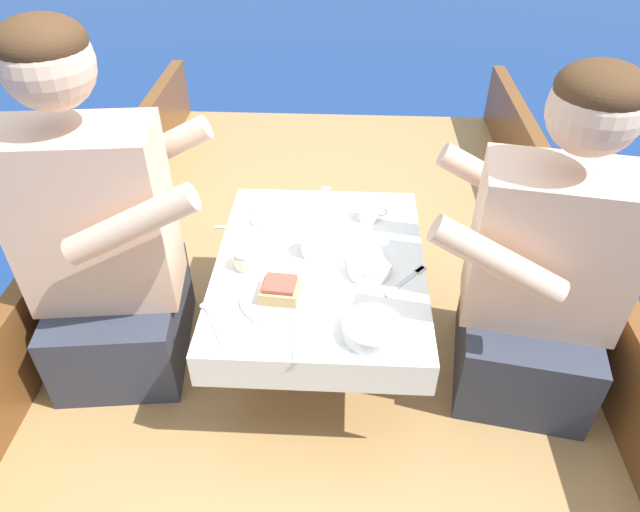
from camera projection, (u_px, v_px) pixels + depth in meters
ground_plane at (321, 383)px, 2.14m from camera, size 60.00×60.00×0.00m
boat_deck at (321, 354)px, 2.04m from camera, size 1.79×3.34×0.32m
gunwale_port at (61, 281)px, 1.88m from camera, size 0.06×3.34×0.30m
gunwale_starboard at (592, 298)px, 1.82m from camera, size 0.06×3.34×0.30m
cockpit_table at (320, 271)px, 1.67m from camera, size 0.60×0.76×0.35m
person_port at (103, 245)px, 1.58m from camera, size 0.56×0.49×1.04m
person_starboard at (541, 274)px, 1.53m from camera, size 0.57×0.51×0.97m
plate_sandwich at (281, 297)px, 1.52m from camera, size 0.22×0.22×0.01m
plate_bread at (284, 215)px, 1.82m from camera, size 0.22×0.22×0.01m
sandwich at (280, 290)px, 1.50m from camera, size 0.11×0.10×0.05m
bowl_port_near at (369, 265)px, 1.59m from camera, size 0.13×0.13×0.04m
bowl_starboard_near at (372, 328)px, 1.40m from camera, size 0.15×0.15×0.04m
coffee_cup_port at (369, 212)px, 1.79m from camera, size 0.09×0.06×0.05m
coffee_cup_starboard at (314, 244)px, 1.65m from camera, size 0.11×0.08×0.07m
tin_can at (245, 259)px, 1.61m from camera, size 0.07×0.07×0.05m
utensil_fork_starboard at (409, 278)px, 1.58m from camera, size 0.13×0.14×0.00m
utensil_knife_starboard at (257, 244)px, 1.70m from camera, size 0.02×0.17×0.00m
utensil_knife_port at (294, 337)px, 1.41m from camera, size 0.04×0.17×0.00m
utensil_spoon_port at (318, 193)px, 1.93m from camera, size 0.13×0.13×0.01m
utensil_fork_port at (248, 228)px, 1.77m from camera, size 0.17×0.02×0.00m
utensil_spoon_starboard at (211, 316)px, 1.46m from camera, size 0.10×0.16×0.01m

